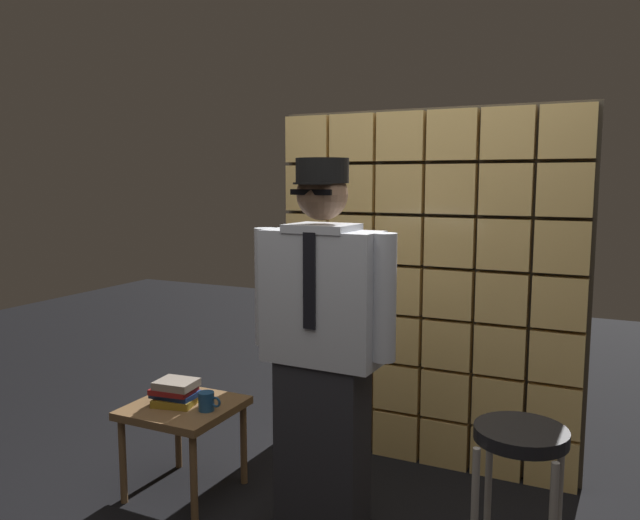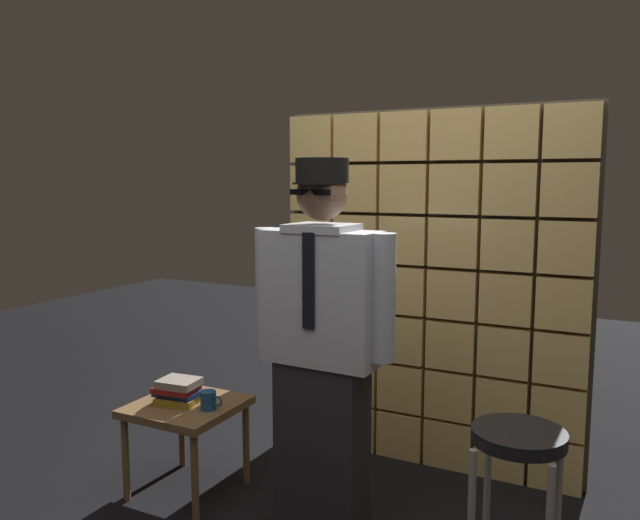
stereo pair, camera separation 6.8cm
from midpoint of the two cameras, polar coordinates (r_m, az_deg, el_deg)
name	(u,v)px [view 1 (the left image)]	position (r m, az deg, el deg)	size (l,w,h in m)	color
glass_block_wall	(424,291)	(3.60, 8.90, -2.85)	(1.76, 0.10, 2.05)	#F2C672
standing_person	(322,347)	(2.80, -0.51, -7.89)	(0.69, 0.29, 1.73)	#28282D
bar_stool	(519,476)	(2.55, 16.90, -18.28)	(0.34, 0.34, 0.73)	black
side_table	(184,416)	(3.42, -12.84, -13.65)	(0.52, 0.52, 0.48)	brown
book_stack	(175,392)	(3.39, -13.59, -11.63)	(0.24, 0.21, 0.13)	olive
coffee_mug	(207,401)	(3.28, -10.86, -12.52)	(0.13, 0.08, 0.09)	navy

